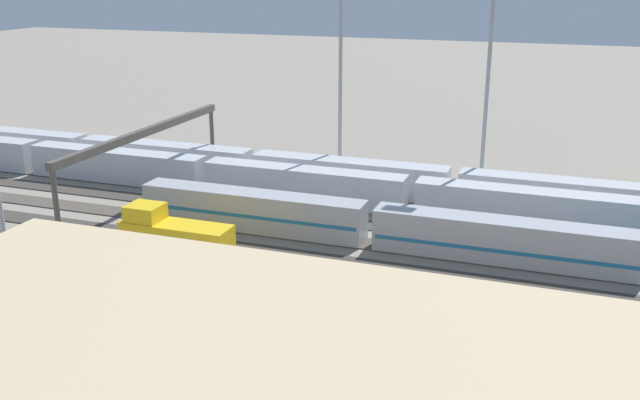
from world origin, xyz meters
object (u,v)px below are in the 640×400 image
object	(u,v)px
light_mast_2	(341,40)
signal_gantry	(146,140)
train_on_track_0	(349,176)
train_on_track_5	(174,240)
light_mast_0	(491,30)
train_on_track_3	(477,237)
train_on_track_1	(304,185)

from	to	relation	value
light_mast_2	signal_gantry	distance (m)	24.87
train_on_track_0	signal_gantry	xyz separation A→B (m)	(18.58, 12.50, 5.53)
train_on_track_5	light_mast_0	bearing A→B (deg)	-128.79
train_on_track_3	train_on_track_0	size ratio (longest dim) A/B	0.55
train_on_track_5	train_on_track_3	world-z (taller)	train_on_track_5
train_on_track_0	signal_gantry	bearing A→B (deg)	33.93
train_on_track_1	light_mast_2	size ratio (longest dim) A/B	4.53
train_on_track_5	signal_gantry	distance (m)	17.16
light_mast_2	train_on_track_1	bearing A→B (deg)	81.97
train_on_track_3	train_on_track_1	size ratio (longest dim) A/B	0.55
train_on_track_5	light_mast_2	distance (m)	32.95
train_on_track_1	light_mast_0	bearing A→B (deg)	-155.68
light_mast_2	light_mast_0	bearing A→B (deg)	177.73
train_on_track_5	train_on_track_3	bearing A→B (deg)	-158.09
train_on_track_0	light_mast_0	xyz separation A→B (m)	(-14.53, -3.22, 16.60)
train_on_track_5	signal_gantry	size ratio (longest dim) A/B	0.33
train_on_track_5	train_on_track_3	distance (m)	26.80
train_on_track_5	light_mast_0	size ratio (longest dim) A/B	0.34
light_mast_0	light_mast_2	world-z (taller)	light_mast_0
train_on_track_3	train_on_track_0	distance (m)	22.47
train_on_track_0	light_mast_2	bearing A→B (deg)	-58.36
train_on_track_0	signal_gantry	size ratio (longest dim) A/B	3.99
train_on_track_0	light_mast_2	xyz separation A→B (m)	(2.40, -3.89, 14.91)
train_on_track_1	light_mast_0	distance (m)	25.96
train_on_track_1	signal_gantry	size ratio (longest dim) A/B	3.99
train_on_track_3	signal_gantry	bearing A→B (deg)	-4.05
train_on_track_5	light_mast_0	distance (m)	39.77
train_on_track_5	light_mast_2	xyz separation A→B (m)	(-5.75, -28.89, 14.77)
light_mast_0	signal_gantry	size ratio (longest dim) A/B	0.99
light_mast_2	signal_gantry	size ratio (longest dim) A/B	0.88
train_on_track_1	train_on_track_0	bearing A→B (deg)	-126.13
train_on_track_5	signal_gantry	xyz separation A→B (m)	(10.44, -12.50, 5.40)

